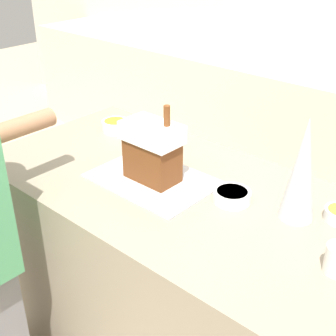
# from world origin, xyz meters

# --- Properties ---
(kitchen_island) EXTENTS (1.64, 0.82, 0.94)m
(kitchen_island) POSITION_xyz_m (0.00, 0.00, 0.47)
(kitchen_island) COLOR gray
(kitchen_island) RESTS_ON ground_plane
(baking_tray) EXTENTS (0.46, 0.33, 0.01)m
(baking_tray) POSITION_xyz_m (-0.10, -0.03, 0.94)
(baking_tray) COLOR silver
(baking_tray) RESTS_ON kitchen_island
(gingerbread_house) EXTENTS (0.22, 0.14, 0.30)m
(gingerbread_house) POSITION_xyz_m (-0.10, -0.03, 1.07)
(gingerbread_house) COLOR brown
(gingerbread_house) RESTS_ON baking_tray
(decorative_tree) EXTENTS (0.12, 0.12, 0.36)m
(decorative_tree) POSITION_xyz_m (0.43, 0.11, 1.12)
(decorative_tree) COLOR silver
(decorative_tree) RESTS_ON kitchen_island
(candy_bowl_center_rear) EXTENTS (0.14, 0.14, 0.05)m
(candy_bowl_center_rear) POSITION_xyz_m (-0.38, 0.30, 0.96)
(candy_bowl_center_rear) COLOR white
(candy_bowl_center_rear) RESTS_ON kitchen_island
(candy_bowl_far_left) EXTENTS (0.13, 0.13, 0.05)m
(candy_bowl_far_left) POSITION_xyz_m (-0.56, 0.20, 0.97)
(candy_bowl_far_left) COLOR white
(candy_bowl_far_left) RESTS_ON kitchen_island
(candy_bowl_near_tray_right) EXTENTS (0.13, 0.13, 0.04)m
(candy_bowl_near_tray_right) POSITION_xyz_m (0.21, 0.05, 0.96)
(candy_bowl_near_tray_right) COLOR white
(candy_bowl_near_tray_right) RESTS_ON kitchen_island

